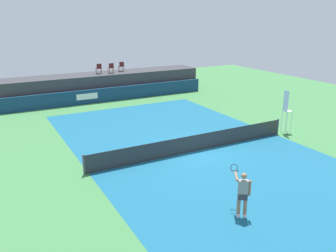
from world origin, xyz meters
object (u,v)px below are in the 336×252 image
at_px(spectator_chair_left, 111,67).
at_px(net_post_far, 278,126).
at_px(net_post_near, 84,165).
at_px(spectator_chair_center, 121,66).
at_px(tennis_player, 243,193).
at_px(spectator_chair_far_left, 99,68).
at_px(umpire_chair, 286,109).

xyz_separation_m(spectator_chair_left, net_post_far, (5.58, -15.01, -2.19)).
height_order(spectator_chair_left, net_post_near, spectator_chair_left).
height_order(spectator_chair_center, tennis_player, spectator_chair_center).
distance_m(spectator_chair_far_left, net_post_near, 16.38).
xyz_separation_m(spectator_chair_left, tennis_player, (-2.62, -21.36, -1.73)).
distance_m(spectator_chair_center, net_post_near, 17.53).
xyz_separation_m(spectator_chair_center, tennis_player, (-3.78, -21.80, -1.73)).
height_order(spectator_chair_far_left, spectator_chair_left, same).
bearing_deg(spectator_chair_left, net_post_far, -69.62).
distance_m(spectator_chair_left, umpire_chair, 16.27).
bearing_deg(spectator_chair_left, tennis_player, -97.01).
bearing_deg(net_post_far, spectator_chair_left, 110.38).
xyz_separation_m(umpire_chair, net_post_near, (-13.01, -0.01, -1.09)).
xyz_separation_m(net_post_near, net_post_far, (12.40, 0.00, 0.00)).
bearing_deg(umpire_chair, spectator_chair_left, 112.42).
relative_size(spectator_chair_left, net_post_near, 0.89).
height_order(net_post_far, tennis_player, tennis_player).
bearing_deg(net_post_far, tennis_player, -142.26).
xyz_separation_m(net_post_near, tennis_player, (4.20, -6.35, 0.46)).
bearing_deg(spectator_chair_far_left, umpire_chair, -64.41).
relative_size(spectator_chair_far_left, net_post_near, 0.89).
bearing_deg(tennis_player, spectator_chair_center, 80.16).
relative_size(spectator_chair_left, spectator_chair_center, 1.00).
bearing_deg(umpire_chair, tennis_player, -144.19).
relative_size(net_post_far, tennis_player, 0.56).
bearing_deg(net_post_far, spectator_chair_center, 105.95).
bearing_deg(spectator_chair_far_left, net_post_near, -110.73).
bearing_deg(spectator_chair_center, net_post_near, -117.31).
bearing_deg(net_post_near, spectator_chair_left, 65.56).
xyz_separation_m(spectator_chair_left, net_post_near, (-6.82, -15.01, -2.19)).
distance_m(spectator_chair_far_left, net_post_far, 16.72).
bearing_deg(net_post_far, spectator_chair_far_left, 113.66).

